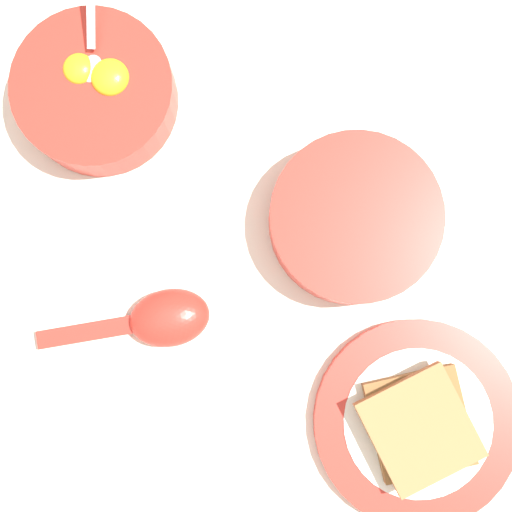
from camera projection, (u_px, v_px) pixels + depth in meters
ground_plane at (256, 309)px, 0.67m from camera, size 3.00×3.00×0.00m
egg_bowl at (96, 92)px, 0.66m from camera, size 0.15×0.15×0.08m
toast_plate at (417, 421)px, 0.66m from camera, size 0.19×0.19×0.02m
toast_sandwich at (420, 425)px, 0.63m from camera, size 0.13×0.12×0.03m
soup_spoon at (157, 319)px, 0.66m from camera, size 0.10×0.16×0.03m
congee_bowl at (354, 218)px, 0.65m from camera, size 0.16×0.16×0.05m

